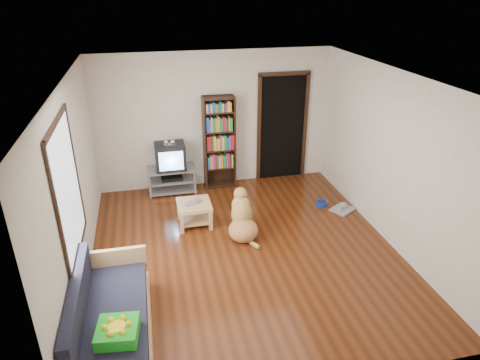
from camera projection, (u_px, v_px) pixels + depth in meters
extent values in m
plane|color=#57240E|center=(244.00, 250.00, 6.48)|extent=(5.00, 5.00, 0.00)
plane|color=white|center=(245.00, 78.00, 5.38)|extent=(5.00, 5.00, 0.00)
plane|color=beige|center=(215.00, 120.00, 8.14)|extent=(4.50, 0.00, 4.50)
plane|color=beige|center=(311.00, 286.00, 3.72)|extent=(4.50, 0.00, 4.50)
plane|color=beige|center=(75.00, 188.00, 5.49)|extent=(0.00, 5.00, 5.00)
plane|color=beige|center=(391.00, 159.00, 6.38)|extent=(0.00, 5.00, 5.00)
cube|color=green|center=(118.00, 331.00, 4.33)|extent=(0.45, 0.45, 0.14)
imported|color=silver|center=(194.00, 203.00, 6.99)|extent=(0.35, 0.30, 0.02)
cylinder|color=navy|center=(321.00, 203.00, 7.77)|extent=(0.22, 0.22, 0.08)
cube|color=gray|center=(343.00, 209.00, 7.62)|extent=(0.51, 0.48, 0.03)
cube|color=white|center=(68.00, 191.00, 4.96)|extent=(0.02, 1.30, 1.60)
cube|color=black|center=(55.00, 123.00, 4.62)|extent=(0.03, 1.42, 0.06)
cube|color=black|center=(79.00, 250.00, 5.31)|extent=(0.03, 1.42, 0.06)
cube|color=black|center=(59.00, 221.00, 4.35)|extent=(0.03, 0.06, 1.70)
cube|color=black|center=(75.00, 168.00, 5.58)|extent=(0.03, 0.06, 1.70)
cube|color=black|center=(282.00, 128.00, 8.51)|extent=(0.90, 0.02, 2.10)
cube|color=black|center=(259.00, 130.00, 8.40)|extent=(0.07, 0.05, 2.14)
cube|color=black|center=(305.00, 127.00, 8.59)|extent=(0.07, 0.05, 2.14)
cube|color=black|center=(285.00, 74.00, 8.04)|extent=(1.03, 0.05, 0.07)
cube|color=#99999E|center=(171.00, 169.00, 8.09)|extent=(0.90, 0.45, 0.04)
cube|color=#99999E|center=(172.00, 180.00, 8.19)|extent=(0.86, 0.42, 0.03)
cube|color=#99999E|center=(173.00, 189.00, 8.27)|extent=(0.90, 0.45, 0.04)
cylinder|color=#99999E|center=(150.00, 187.00, 7.93)|extent=(0.04, 0.04, 0.50)
cylinder|color=#99999E|center=(195.00, 182.00, 8.10)|extent=(0.04, 0.04, 0.50)
cylinder|color=#99999E|center=(149.00, 178.00, 8.28)|extent=(0.04, 0.04, 0.50)
cylinder|color=#99999E|center=(193.00, 174.00, 8.45)|extent=(0.04, 0.04, 0.50)
cube|color=black|center=(172.00, 178.00, 8.17)|extent=(0.40, 0.30, 0.07)
cube|color=black|center=(170.00, 156.00, 7.98)|extent=(0.55, 0.48, 0.48)
cube|color=black|center=(169.00, 152.00, 8.16)|extent=(0.40, 0.14, 0.36)
cube|color=#8CBFF2|center=(171.00, 161.00, 7.76)|extent=(0.44, 0.02, 0.36)
cube|color=silver|center=(169.00, 145.00, 7.83)|extent=(0.20, 0.07, 0.02)
sphere|color=silver|center=(166.00, 142.00, 7.80)|extent=(0.09, 0.09, 0.09)
sphere|color=silver|center=(173.00, 142.00, 7.82)|extent=(0.09, 0.09, 0.09)
cube|color=black|center=(204.00, 144.00, 8.13)|extent=(0.03, 0.30, 1.80)
cube|color=black|center=(234.00, 142.00, 8.24)|extent=(0.03, 0.30, 1.80)
cube|color=black|center=(218.00, 140.00, 8.31)|extent=(0.60, 0.02, 1.80)
cube|color=black|center=(220.00, 184.00, 8.55)|extent=(0.56, 0.28, 0.02)
cube|color=black|center=(220.00, 167.00, 8.39)|extent=(0.56, 0.28, 0.03)
cube|color=black|center=(219.00, 149.00, 8.24)|extent=(0.56, 0.28, 0.02)
cube|color=black|center=(219.00, 131.00, 8.08)|extent=(0.56, 0.28, 0.02)
cube|color=black|center=(219.00, 112.00, 7.92)|extent=(0.56, 0.28, 0.02)
cube|color=black|center=(218.00, 98.00, 7.81)|extent=(0.56, 0.28, 0.02)
cube|color=tan|center=(116.00, 332.00, 4.84)|extent=(0.80, 1.80, 0.22)
cube|color=#1E1E2D|center=(113.00, 317.00, 4.74)|extent=(0.74, 1.74, 0.18)
cube|color=#1E1E2D|center=(77.00, 302.00, 4.56)|extent=(0.12, 1.74, 0.40)
cube|color=tan|center=(114.00, 259.00, 5.43)|extent=(0.80, 0.06, 0.30)
cube|color=tan|center=(194.00, 205.00, 7.03)|extent=(0.55, 0.55, 0.06)
cube|color=tan|center=(195.00, 219.00, 7.15)|extent=(0.45, 0.45, 0.03)
cube|color=tan|center=(182.00, 224.00, 6.86)|extent=(0.06, 0.06, 0.34)
cube|color=tan|center=(211.00, 221.00, 6.96)|extent=(0.06, 0.06, 0.34)
cube|color=tan|center=(179.00, 210.00, 7.28)|extent=(0.06, 0.06, 0.34)
cube|color=tan|center=(206.00, 207.00, 7.37)|extent=(0.06, 0.06, 0.34)
ellipsoid|color=#B57345|center=(243.00, 230.00, 6.74)|extent=(0.51, 0.55, 0.35)
ellipsoid|color=#B88E46|center=(242.00, 214.00, 6.82)|extent=(0.37, 0.40, 0.46)
ellipsoid|color=#D9B553|center=(241.00, 205.00, 6.86)|extent=(0.32, 0.29, 0.33)
ellipsoid|color=#C6854C|center=(240.00, 194.00, 6.83)|extent=(0.23, 0.25, 0.20)
ellipsoid|color=#DA8B54|center=(239.00, 192.00, 6.94)|extent=(0.10, 0.19, 0.08)
sphere|color=black|center=(239.00, 190.00, 7.02)|extent=(0.04, 0.04, 0.04)
ellipsoid|color=gold|center=(236.00, 196.00, 6.80)|extent=(0.06, 0.07, 0.14)
ellipsoid|color=#BB8348|center=(246.00, 195.00, 6.81)|extent=(0.06, 0.07, 0.14)
cylinder|color=#BE8549|center=(236.00, 217.00, 7.04)|extent=(0.08, 0.12, 0.38)
cylinder|color=#BD7C49|center=(244.00, 216.00, 7.06)|extent=(0.08, 0.12, 0.38)
sphere|color=tan|center=(235.00, 224.00, 7.16)|extent=(0.10, 0.10, 0.10)
sphere|color=#BE8A49|center=(244.00, 223.00, 7.17)|extent=(0.10, 0.10, 0.10)
cylinder|color=tan|center=(252.00, 243.00, 6.62)|extent=(0.20, 0.32, 0.08)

